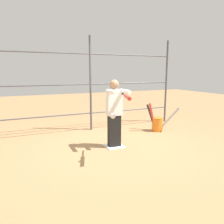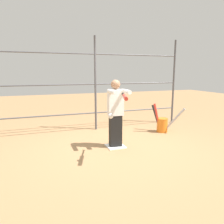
{
  "view_description": "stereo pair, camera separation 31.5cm",
  "coord_description": "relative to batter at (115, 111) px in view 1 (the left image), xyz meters",
  "views": [
    {
      "loc": [
        1.98,
        4.28,
        1.68
      ],
      "look_at": [
        0.2,
        0.32,
        0.87
      ],
      "focal_mm": 35.0,
      "sensor_mm": 36.0,
      "label": 1
    },
    {
      "loc": [
        1.68,
        4.4,
        1.68
      ],
      "look_at": [
        0.2,
        0.32,
        0.87
      ],
      "focal_mm": 35.0,
      "sensor_mm": 36.0,
      "label": 2
    }
  ],
  "objects": [
    {
      "name": "ground_plane",
      "position": [
        0.0,
        -0.02,
        -0.81
      ],
      "size": [
        24.0,
        24.0,
        0.0
      ],
      "primitive_type": "plane",
      "color": "#9E754C"
    },
    {
      "name": "bat_bucket",
      "position": [
        -1.67,
        -0.71,
        -0.58
      ],
      "size": [
        0.73,
        0.78,
        0.81
      ],
      "color": "orange",
      "rests_on": "ground"
    },
    {
      "name": "fence_backstop",
      "position": [
        0.0,
        -1.62,
        0.51
      ],
      "size": [
        5.3,
        0.06,
        2.64
      ],
      "color": "#4C4C51",
      "rests_on": "ground"
    },
    {
      "name": "softball_in_flight",
      "position": [
        0.4,
        0.79,
        0.08
      ],
      "size": [
        0.1,
        0.1,
        0.1
      ],
      "color": "white"
    },
    {
      "name": "batter",
      "position": [
        0.0,
        0.0,
        0.0
      ],
      "size": [
        0.38,
        0.52,
        1.5
      ],
      "color": "black",
      "rests_on": "ground"
    },
    {
      "name": "home_plate",
      "position": [
        0.0,
        -0.02,
        -0.8
      ],
      "size": [
        0.4,
        0.4,
        0.02
      ],
      "color": "white",
      "rests_on": "ground"
    },
    {
      "name": "baseball_bat_swinging",
      "position": [
        0.15,
        0.84,
        0.42
      ],
      "size": [
        0.31,
        0.78,
        0.07
      ],
      "color": "black"
    }
  ]
}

